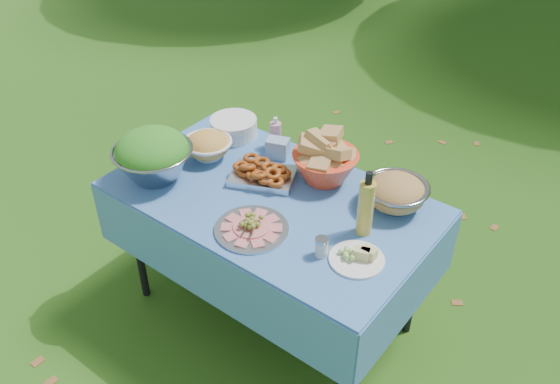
{
  "coord_description": "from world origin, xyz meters",
  "views": [
    {
      "loc": [
        1.34,
        -1.67,
        2.37
      ],
      "look_at": [
        0.05,
        0.0,
        0.81
      ],
      "focal_mm": 38.0,
      "sensor_mm": 36.0,
      "label": 1
    }
  ],
  "objects_px": {
    "plate_stack": "(234,127)",
    "pasta_bowl_steel": "(396,192)",
    "bread_bowl": "(325,160)",
    "oil_bottle": "(366,203)",
    "salad_bowl": "(153,155)",
    "picnic_table": "(271,258)",
    "charcuterie_platter": "(251,223)"
  },
  "relations": [
    {
      "from": "plate_stack",
      "to": "pasta_bowl_steel",
      "type": "xyz_separation_m",
      "value": [
        0.96,
        -0.02,
        0.03
      ]
    },
    {
      "from": "bread_bowl",
      "to": "oil_bottle",
      "type": "bearing_deg",
      "value": -32.59
    },
    {
      "from": "plate_stack",
      "to": "oil_bottle",
      "type": "bearing_deg",
      "value": -15.22
    },
    {
      "from": "salad_bowl",
      "to": "bread_bowl",
      "type": "xyz_separation_m",
      "value": [
        0.64,
        0.48,
        -0.02
      ]
    },
    {
      "from": "picnic_table",
      "to": "oil_bottle",
      "type": "distance_m",
      "value": 0.7
    },
    {
      "from": "salad_bowl",
      "to": "pasta_bowl_steel",
      "type": "bearing_deg",
      "value": 26.03
    },
    {
      "from": "picnic_table",
      "to": "oil_bottle",
      "type": "relative_size",
      "value": 4.85
    },
    {
      "from": "picnic_table",
      "to": "charcuterie_platter",
      "type": "relative_size",
      "value": 4.63
    },
    {
      "from": "bread_bowl",
      "to": "picnic_table",
      "type": "bearing_deg",
      "value": -113.21
    },
    {
      "from": "plate_stack",
      "to": "oil_bottle",
      "type": "distance_m",
      "value": 0.98
    },
    {
      "from": "picnic_table",
      "to": "plate_stack",
      "type": "height_order",
      "value": "plate_stack"
    },
    {
      "from": "plate_stack",
      "to": "charcuterie_platter",
      "type": "relative_size",
      "value": 0.77
    },
    {
      "from": "plate_stack",
      "to": "charcuterie_platter",
      "type": "distance_m",
      "value": 0.78
    },
    {
      "from": "salad_bowl",
      "to": "charcuterie_platter",
      "type": "height_order",
      "value": "salad_bowl"
    },
    {
      "from": "bread_bowl",
      "to": "oil_bottle",
      "type": "xyz_separation_m",
      "value": [
        0.35,
        -0.22,
        0.05
      ]
    },
    {
      "from": "salad_bowl",
      "to": "oil_bottle",
      "type": "xyz_separation_m",
      "value": [
        0.99,
        0.25,
        0.03
      ]
    },
    {
      "from": "pasta_bowl_steel",
      "to": "charcuterie_platter",
      "type": "distance_m",
      "value": 0.65
    },
    {
      "from": "salad_bowl",
      "to": "bread_bowl",
      "type": "distance_m",
      "value": 0.8
    },
    {
      "from": "plate_stack",
      "to": "oil_bottle",
      "type": "xyz_separation_m",
      "value": [
        0.94,
        -0.26,
        0.1
      ]
    },
    {
      "from": "picnic_table",
      "to": "pasta_bowl_steel",
      "type": "height_order",
      "value": "pasta_bowl_steel"
    },
    {
      "from": "plate_stack",
      "to": "charcuterie_platter",
      "type": "xyz_separation_m",
      "value": [
        0.56,
        -0.53,
        -0.01
      ]
    },
    {
      "from": "salad_bowl",
      "to": "oil_bottle",
      "type": "distance_m",
      "value": 1.02
    },
    {
      "from": "salad_bowl",
      "to": "charcuterie_platter",
      "type": "distance_m",
      "value": 0.62
    },
    {
      "from": "charcuterie_platter",
      "to": "oil_bottle",
      "type": "xyz_separation_m",
      "value": [
        0.38,
        0.28,
        0.11
      ]
    },
    {
      "from": "charcuterie_platter",
      "to": "bread_bowl",
      "type": "bearing_deg",
      "value": 86.54
    },
    {
      "from": "pasta_bowl_steel",
      "to": "oil_bottle",
      "type": "bearing_deg",
      "value": -93.89
    },
    {
      "from": "picnic_table",
      "to": "plate_stack",
      "type": "distance_m",
      "value": 0.71
    },
    {
      "from": "picnic_table",
      "to": "charcuterie_platter",
      "type": "bearing_deg",
      "value": -70.49
    },
    {
      "from": "pasta_bowl_steel",
      "to": "charcuterie_platter",
      "type": "relative_size",
      "value": 0.9
    },
    {
      "from": "salad_bowl",
      "to": "picnic_table",
      "type": "bearing_deg",
      "value": 21.88
    },
    {
      "from": "salad_bowl",
      "to": "oil_bottle",
      "type": "height_order",
      "value": "oil_bottle"
    },
    {
      "from": "plate_stack",
      "to": "bread_bowl",
      "type": "xyz_separation_m",
      "value": [
        0.59,
        -0.03,
        0.05
      ]
    }
  ]
}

